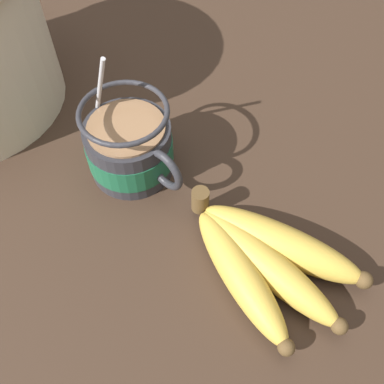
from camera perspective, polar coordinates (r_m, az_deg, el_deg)
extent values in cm
cube|color=#332319|center=(52.81, -1.73, -1.72)|extent=(125.91, 125.91, 3.76)
cylinder|color=#28282D|center=(51.64, -8.29, 5.72)|extent=(10.13, 10.13, 7.08)
cylinder|color=#195638|center=(51.78, -8.27, 5.59)|extent=(10.33, 10.33, 3.35)
torus|color=#28282D|center=(47.62, -3.72, 2.97)|extent=(5.50, 0.90, 5.50)
cylinder|color=#846042|center=(48.96, -8.80, 8.49)|extent=(8.93, 8.93, 0.40)
torus|color=#28282D|center=(47.27, -9.17, 10.48)|extent=(10.13, 10.13, 0.60)
cylinder|color=#B2B2B7|center=(50.77, -12.37, 11.98)|extent=(5.86, 0.50, 14.25)
ellipsoid|color=#B2B2B7|center=(54.16, -9.27, 5.28)|extent=(3.00, 2.00, 0.80)
cylinder|color=#4C381E|center=(47.39, 0.77, -1.37)|extent=(2.00, 2.00, 3.00)
ellipsoid|color=#B79338|center=(44.56, 6.42, -10.81)|extent=(16.71, 8.75, 3.71)
sphere|color=#4C381E|center=(42.76, 12.45, -19.55)|extent=(1.67, 1.67, 1.67)
ellipsoid|color=#B79338|center=(45.36, 9.85, -9.48)|extent=(18.03, 4.22, 3.75)
sphere|color=#4C381E|center=(44.63, 19.05, -16.53)|extent=(1.69, 1.69, 1.69)
ellipsoid|color=#B79338|center=(46.59, 11.71, -6.66)|extent=(18.30, 8.76, 4.10)
sphere|color=#4C381E|center=(47.09, 21.92, -10.85)|extent=(1.84, 1.84, 1.84)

